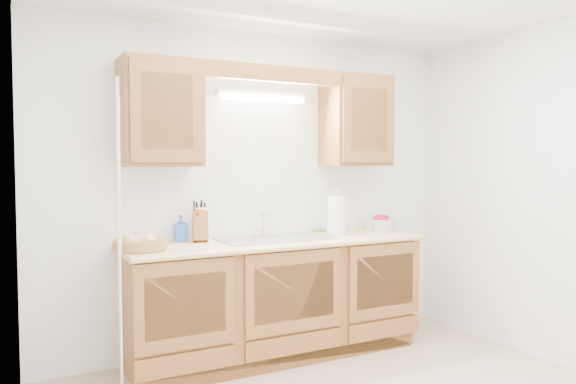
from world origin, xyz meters
TOP-DOWN VIEW (x-y plane):
  - room at (0.00, 0.00)m, footprint 3.52×3.50m
  - base_cabinets at (0.00, 1.20)m, footprint 2.20×0.60m
  - countertop at (0.00, 1.19)m, footprint 2.30×0.63m
  - upper_cabinet_left at (-0.83, 1.33)m, footprint 0.55×0.33m
  - upper_cabinet_right at (0.83, 1.33)m, footprint 0.55×0.33m
  - valance at (0.00, 1.19)m, footprint 2.20×0.05m
  - fluorescent_fixture at (0.00, 1.42)m, footprint 0.76×0.08m
  - sink at (0.00, 1.21)m, footprint 0.84×0.46m
  - wire_shelf_pole at (-1.20, 0.94)m, footprint 0.03×0.03m
  - outlet_plate at (0.95, 1.49)m, footprint 0.08×0.01m
  - fruit_basket at (-1.03, 1.15)m, footprint 0.40×0.40m
  - knife_block at (-0.54, 1.35)m, footprint 0.15×0.20m
  - orange_canister at (-0.54, 1.34)m, footprint 0.09×0.09m
  - soap_bottle at (-0.67, 1.41)m, footprint 0.09×0.10m
  - sponge at (0.54, 1.44)m, footprint 0.12×0.10m
  - paper_towel at (0.54, 1.18)m, footprint 0.17×0.17m
  - apple_bowl at (1.03, 1.26)m, footprint 0.34×0.34m

SIDE VIEW (x-z plane):
  - base_cabinets at x=0.00m, z-range 0.01..0.87m
  - sink at x=0.00m, z-range 0.65..1.01m
  - countertop at x=0.00m, z-range 0.86..0.90m
  - sponge at x=0.54m, z-range 0.90..0.92m
  - fruit_basket at x=-1.03m, z-range 0.89..1.00m
  - apple_bowl at x=1.03m, z-range 0.89..1.03m
  - soap_bottle at x=-0.67m, z-range 0.90..1.09m
  - wire_shelf_pole at x=-1.20m, z-range 0.00..2.00m
  - knife_block at x=-0.54m, z-range 0.86..1.17m
  - orange_canister at x=-0.54m, z-range 0.90..1.15m
  - paper_towel at x=0.54m, z-range 0.87..1.23m
  - outlet_plate at x=0.95m, z-range 1.09..1.21m
  - room at x=0.00m, z-range 0.00..2.50m
  - upper_cabinet_left at x=-0.83m, z-range 1.45..2.20m
  - upper_cabinet_right at x=0.83m, z-range 1.45..2.20m
  - fluorescent_fixture at x=0.00m, z-range 1.96..2.04m
  - valance at x=0.00m, z-range 2.08..2.20m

